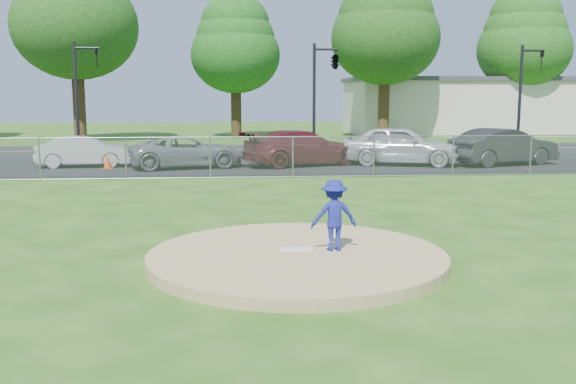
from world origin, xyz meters
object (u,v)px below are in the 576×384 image
Objects in this scene: tree_right at (386,24)px; parked_car_charcoal at (504,147)px; traffic_signal_right at (525,88)px; parked_car_gray at (187,152)px; commercial_building at (454,105)px; parked_car_pearl at (401,145)px; tree_center at (235,44)px; parked_car_white at (85,151)px; traffic_cone at (107,161)px; tree_left at (75,10)px; traffic_signal_left at (81,87)px; traffic_signal_center at (333,63)px; parked_car_darkred at (302,148)px; tree_far_right at (524,38)px; pitcher at (334,215)px.

parked_car_charcoal is at bearing -84.98° from tree_right.
traffic_signal_right is 1.18× the size of parked_car_gray.
parked_car_pearl is at bearing -114.27° from commercial_building.
parked_car_white is at bearing -109.83° from tree_center.
parked_car_white is at bearing -136.14° from tree_right.
tree_center is 20.27m from traffic_cone.
tree_left is 10.48m from traffic_signal_left.
tree_center is 22.47m from parked_car_charcoal.
tree_left is 27.23m from traffic_signal_right.
tree_left reaches higher than traffic_signal_left.
traffic_signal_center reaches higher than parked_car_gray.
traffic_signal_center is 13.35m from parked_car_white.
traffic_signal_right is at bearing -62.36° from tree_right.
parked_car_pearl reaches higher than parked_car_white.
commercial_building is 3.16× the size of parked_car_darkred.
parked_car_pearl is at bearing -102.60° from parked_car_gray.
parked_car_gray is (-23.10, -19.45, -6.39)m from tree_far_right.
tree_far_right is at bearing 2.73° from tree_center.
commercial_building is at bearing -117.44° from pitcher.
tree_far_right reaches higher than parked_car_darkred.
tree_far_right is at bearing 15.26° from tree_right.
tree_center reaches higher than traffic_signal_right.
pitcher is at bearing -118.98° from tree_far_right.
parked_car_darkred is at bearing -133.84° from tree_far_right.
tree_far_right is (11.00, 3.00, -0.59)m from tree_right.
pitcher is at bearing -66.65° from traffic_signal_left.
commercial_building is 29.51m from traffic_signal_left.
traffic_signal_right is at bearing -38.22° from tree_center.
tree_right reaches higher than pitcher.
tree_left reaches higher than tree_right.
traffic_signal_left is at bearing -72.07° from pitcher.
tree_right is at bearing -51.06° from parked_car_white.
pitcher reaches higher than traffic_cone.
parked_car_charcoal is (11.45, -18.49, -5.67)m from tree_center.
parked_car_darkred is (1.09, 15.90, -0.09)m from pitcher.
pitcher is 0.34× the size of parked_car_white.
traffic_cone is (-7.02, 15.31, -0.54)m from pitcher.
parked_car_charcoal is (13.55, -0.04, 0.13)m from parked_car_gray.
commercial_building is at bearing 143.13° from tree_far_right.
traffic_cone is 12.36m from parked_car_pearl.
parked_car_pearl is 1.05× the size of parked_car_charcoal.
parked_car_pearl is (5.33, 15.73, 0.01)m from pitcher.
parked_car_gray is (-19.10, -22.45, -1.49)m from commercial_building.
tree_right reaches higher than tree_far_right.
parked_car_charcoal is (4.44, -0.34, -0.07)m from parked_car_pearl.
tree_left is 18.08m from traffic_cone.
traffic_signal_center is (-16.03, -13.00, -2.45)m from tree_far_right.
tree_center is at bearing -177.27° from tree_far_right.
tree_right is 2.46× the size of parked_car_gray.
tree_right is at bearing 2.86° from tree_left.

